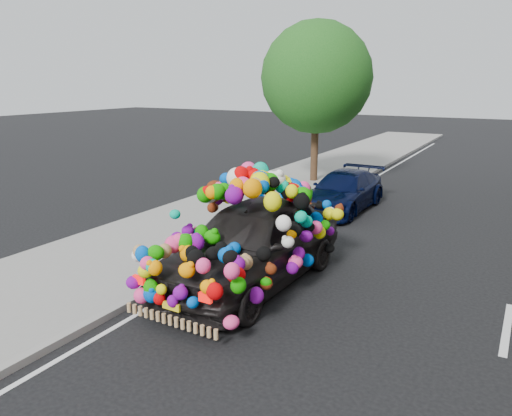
{
  "coord_description": "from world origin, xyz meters",
  "views": [
    {
      "loc": [
        3.63,
        -8.43,
        3.92
      ],
      "look_at": [
        -1.42,
        0.6,
        1.27
      ],
      "focal_mm": 35.0,
      "sensor_mm": 36.0,
      "label": 1
    }
  ],
  "objects": [
    {
      "name": "plush_art_car",
      "position": [
        -0.97,
        -0.34,
        1.19
      ],
      "size": [
        2.48,
        5.15,
        2.31
      ],
      "rotation": [
        0.0,
        0.0,
        -0.03
      ],
      "color": "black",
      "rests_on": "ground"
    },
    {
      "name": "sidewalk",
      "position": [
        -4.3,
        0.0,
        0.06
      ],
      "size": [
        4.0,
        60.0,
        0.12
      ],
      "primitive_type": "cube",
      "color": "gray",
      "rests_on": "ground"
    },
    {
      "name": "navy_sedan",
      "position": [
        -1.38,
        6.06,
        0.59
      ],
      "size": [
        1.76,
        4.11,
        1.18
      ],
      "primitive_type": "imported",
      "rotation": [
        0.0,
        0.0,
        -0.03
      ],
      "color": "black",
      "rests_on": "ground"
    },
    {
      "name": "kerb",
      "position": [
        -2.35,
        0.0,
        0.07
      ],
      "size": [
        0.15,
        60.0,
        0.13
      ],
      "primitive_type": "cube",
      "color": "gray",
      "rests_on": "ground"
    },
    {
      "name": "tree_near_sidewalk",
      "position": [
        -3.8,
        9.5,
        4.02
      ],
      "size": [
        4.2,
        4.2,
        6.13
      ],
      "color": "#332114",
      "rests_on": "ground"
    },
    {
      "name": "ground",
      "position": [
        0.0,
        0.0,
        0.0
      ],
      "size": [
        100.0,
        100.0,
        0.0
      ],
      "primitive_type": "plane",
      "color": "black",
      "rests_on": "ground"
    },
    {
      "name": "lane_markings",
      "position": [
        3.6,
        0.0,
        0.01
      ],
      "size": [
        6.0,
        50.0,
        0.01
      ],
      "primitive_type": null,
      "color": "silver",
      "rests_on": "ground"
    }
  ]
}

